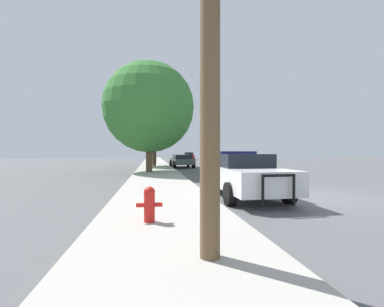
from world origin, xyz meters
name	(u,v)px	position (x,y,z in m)	size (l,w,h in m)	color
ground_plane	(312,196)	(0.00, 0.00, 0.00)	(110.00, 110.00, 0.00)	#565659
sidewalk_left	(162,198)	(-5.10, 0.00, 0.07)	(3.00, 110.00, 0.13)	#ADA89E
police_car	(240,173)	(-2.39, 0.51, 0.77)	(2.06, 5.16, 1.53)	white
fire_hydrant	(149,203)	(-5.47, -2.90, 0.50)	(0.51, 0.22, 0.70)	red
traffic_light	(167,130)	(-3.72, 20.85, 3.98)	(3.42, 0.35, 5.51)	#424247
car_background_distant	(189,156)	(1.55, 40.66, 0.74)	(2.32, 4.51, 1.39)	maroon
car_background_midblock	(182,160)	(-2.60, 16.27, 0.67)	(2.16, 4.19, 1.22)	#474C51
car_background_oncoming	(217,158)	(2.42, 22.39, 0.77)	(2.01, 4.48, 1.47)	slate
tree_sidewalk_mid	(154,112)	(-5.21, 17.05, 5.39)	(6.40, 6.40, 8.46)	#4C3823
tree_sidewalk_near	(149,107)	(-5.62, 9.98, 4.57)	(6.24, 6.24, 7.57)	brown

